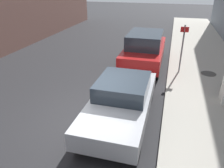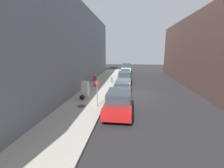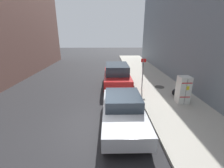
# 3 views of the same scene
# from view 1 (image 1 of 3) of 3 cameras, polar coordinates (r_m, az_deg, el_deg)

# --- Properties ---
(ground_plane) EXTENTS (80.00, 80.00, 0.00)m
(ground_plane) POSITION_cam_1_polar(r_m,az_deg,el_deg) (7.48, -4.93, -9.06)
(ground_plane) COLOR #28282B
(manhole_cover) EXTENTS (0.70, 0.70, 0.02)m
(manhole_cover) POSITION_cam_1_polar(r_m,az_deg,el_deg) (11.48, 23.89, 2.50)
(manhole_cover) COLOR #47443F
(manhole_cover) RESTS_ON sidewalk_slab
(street_sign_post) EXTENTS (0.36, 0.07, 2.26)m
(street_sign_post) POSITION_cam_1_polar(r_m,az_deg,el_deg) (10.85, 17.89, 9.36)
(street_sign_post) COLOR slate
(street_sign_post) RESTS_ON sidewalk_slab
(parked_suv_red) EXTENTS (1.93, 4.66, 1.77)m
(parked_suv_red) POSITION_cam_1_polar(r_m,az_deg,el_deg) (11.86, 8.50, 9.11)
(parked_suv_red) COLOR red
(parked_suv_red) RESTS_ON ground
(parked_sedan_silver) EXTENTS (1.79, 4.36, 1.41)m
(parked_sedan_silver) POSITION_cam_1_polar(r_m,az_deg,el_deg) (7.05, 2.54, -4.23)
(parked_sedan_silver) COLOR silver
(parked_sedan_silver) RESTS_ON ground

